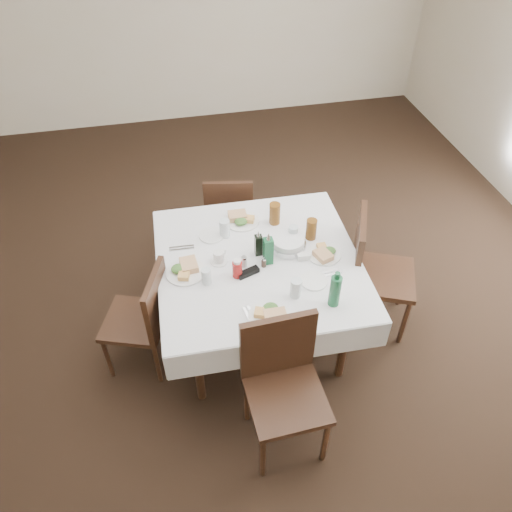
# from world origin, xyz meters

# --- Properties ---
(ground_plane) EXTENTS (7.00, 7.00, 0.00)m
(ground_plane) POSITION_xyz_m (0.00, 0.00, 0.00)
(ground_plane) COLOR black
(room_shell) EXTENTS (6.04, 7.04, 2.80)m
(room_shell) POSITION_xyz_m (0.00, 0.00, 1.71)
(room_shell) COLOR beige
(room_shell) RESTS_ON ground
(dining_table) EXTENTS (1.42, 1.42, 0.76)m
(dining_table) POSITION_xyz_m (0.08, -0.18, 0.69)
(dining_table) COLOR black
(dining_table) RESTS_ON ground
(chair_north) EXTENTS (0.47, 0.47, 0.85)m
(chair_north) POSITION_xyz_m (0.03, 0.76, 0.48)
(chair_north) COLOR black
(chair_north) RESTS_ON ground
(chair_south) EXTENTS (0.48, 0.48, 0.97)m
(chair_south) POSITION_xyz_m (0.05, -0.99, 0.55)
(chair_south) COLOR black
(chair_south) RESTS_ON ground
(chair_east) EXTENTS (0.61, 0.61, 0.98)m
(chair_east) POSITION_xyz_m (0.92, -0.21, 0.56)
(chair_east) COLOR black
(chair_east) RESTS_ON ground
(chair_west) EXTENTS (0.53, 0.53, 0.87)m
(chair_west) POSITION_xyz_m (-0.73, -0.28, 0.50)
(chair_west) COLOR black
(chair_west) RESTS_ON ground
(meal_north) EXTENTS (0.26, 0.26, 0.06)m
(meal_north) POSITION_xyz_m (0.04, 0.26, 0.78)
(meal_north) COLOR white
(meal_north) RESTS_ON dining_table
(meal_south) EXTENTS (0.26, 0.26, 0.06)m
(meal_south) POSITION_xyz_m (0.04, -0.69, 0.78)
(meal_south) COLOR white
(meal_south) RESTS_ON dining_table
(meal_east) EXTENTS (0.24, 0.24, 0.05)m
(meal_east) POSITION_xyz_m (0.54, -0.23, 0.78)
(meal_east) COLOR white
(meal_east) RESTS_ON dining_table
(meal_west) EXTENTS (0.27, 0.27, 0.06)m
(meal_west) POSITION_xyz_m (-0.42, -0.19, 0.78)
(meal_west) COLOR white
(meal_west) RESTS_ON dining_table
(side_plate_a) EXTENTS (0.18, 0.18, 0.01)m
(side_plate_a) POSITION_xyz_m (-0.20, 0.14, 0.77)
(side_plate_a) COLOR white
(side_plate_a) RESTS_ON dining_table
(side_plate_b) EXTENTS (0.18, 0.18, 0.01)m
(side_plate_b) POSITION_xyz_m (0.39, -0.46, 0.77)
(side_plate_b) COLOR white
(side_plate_b) RESTS_ON dining_table
(water_n) EXTENTS (0.07, 0.07, 0.14)m
(water_n) POSITION_xyz_m (-0.10, 0.13, 0.83)
(water_n) COLOR silver
(water_n) RESTS_ON dining_table
(water_s) EXTENTS (0.07, 0.07, 0.14)m
(water_s) POSITION_xyz_m (0.24, -0.55, 0.83)
(water_s) COLOR silver
(water_s) RESTS_ON dining_table
(water_e) EXTENTS (0.07, 0.07, 0.12)m
(water_e) POSITION_xyz_m (0.36, -0.03, 0.82)
(water_e) COLOR silver
(water_e) RESTS_ON dining_table
(water_w) EXTENTS (0.06, 0.06, 0.12)m
(water_w) POSITION_xyz_m (-0.30, -0.31, 0.82)
(water_w) COLOR silver
(water_w) RESTS_ON dining_table
(iced_tea_a) EXTENTS (0.08, 0.08, 0.17)m
(iced_tea_a) POSITION_xyz_m (0.28, 0.20, 0.85)
(iced_tea_a) COLOR brown
(iced_tea_a) RESTS_ON dining_table
(iced_tea_b) EXTENTS (0.08, 0.08, 0.16)m
(iced_tea_b) POSITION_xyz_m (0.50, -0.03, 0.84)
(iced_tea_b) COLOR brown
(iced_tea_b) RESTS_ON dining_table
(bread_basket) EXTENTS (0.25, 0.25, 0.08)m
(bread_basket) POSITION_xyz_m (0.31, -0.10, 0.80)
(bread_basket) COLOR silver
(bread_basket) RESTS_ON dining_table
(oil_cruet_dark) EXTENTS (0.05, 0.05, 0.21)m
(oil_cruet_dark) POSITION_xyz_m (0.09, -0.12, 0.85)
(oil_cruet_dark) COLOR black
(oil_cruet_dark) RESTS_ON dining_table
(oil_cruet_green) EXTENTS (0.06, 0.06, 0.26)m
(oil_cruet_green) POSITION_xyz_m (0.14, -0.21, 0.87)
(oil_cruet_green) COLOR #185F35
(oil_cruet_green) RESTS_ON dining_table
(ketchup_bottle) EXTENTS (0.07, 0.07, 0.14)m
(ketchup_bottle) POSITION_xyz_m (-0.09, -0.30, 0.83)
(ketchup_bottle) COLOR #A81615
(ketchup_bottle) RESTS_ON dining_table
(salt_shaker) EXTENTS (0.04, 0.04, 0.08)m
(salt_shaker) POSITION_xyz_m (-0.03, -0.22, 0.80)
(salt_shaker) COLOR white
(salt_shaker) RESTS_ON dining_table
(pepper_shaker) EXTENTS (0.03, 0.03, 0.07)m
(pepper_shaker) POSITION_xyz_m (0.10, -0.24, 0.80)
(pepper_shaker) COLOR #402F25
(pepper_shaker) RESTS_ON dining_table
(coffee_mug) EXTENTS (0.12, 0.12, 0.09)m
(coffee_mug) POSITION_xyz_m (-0.19, -0.13, 0.80)
(coffee_mug) COLOR white
(coffee_mug) RESTS_ON dining_table
(sunglasses) EXTENTS (0.16, 0.10, 0.03)m
(sunglasses) POSITION_xyz_m (-0.02, -0.30, 0.78)
(sunglasses) COLOR black
(sunglasses) RESTS_ON dining_table
(green_bottle) EXTENTS (0.07, 0.07, 0.27)m
(green_bottle) POSITION_xyz_m (0.45, -0.67, 0.88)
(green_bottle) COLOR #185F35
(green_bottle) RESTS_ON dining_table
(sugar_caddy) EXTENTS (0.09, 0.05, 0.04)m
(sugar_caddy) POSITION_xyz_m (0.38, -0.23, 0.79)
(sugar_caddy) COLOR white
(sugar_caddy) RESTS_ON dining_table
(cutlery_n) EXTENTS (0.09, 0.16, 0.01)m
(cutlery_n) POSITION_xyz_m (0.33, 0.31, 0.77)
(cutlery_n) COLOR silver
(cutlery_n) RESTS_ON dining_table
(cutlery_s) EXTENTS (0.07, 0.19, 0.01)m
(cutlery_s) POSITION_xyz_m (-0.08, -0.67, 0.77)
(cutlery_s) COLOR silver
(cutlery_s) RESTS_ON dining_table
(cutlery_e) EXTENTS (0.19, 0.06, 0.01)m
(cutlery_e) POSITION_xyz_m (0.50, -0.41, 0.77)
(cutlery_e) COLOR silver
(cutlery_e) RESTS_ON dining_table
(cutlery_w) EXTENTS (0.18, 0.05, 0.01)m
(cutlery_w) POSITION_xyz_m (-0.42, 0.05, 0.77)
(cutlery_w) COLOR silver
(cutlery_w) RESTS_ON dining_table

